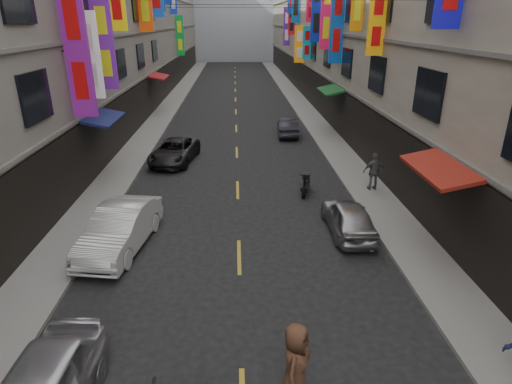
{
  "coord_description": "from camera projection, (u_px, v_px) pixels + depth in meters",
  "views": [
    {
      "loc": [
        -0.04,
        5.68,
        7.28
      ],
      "look_at": [
        0.34,
        13.5,
        4.12
      ],
      "focal_mm": 30.0,
      "sensor_mm": 36.0,
      "label": 1
    }
  ],
  "objects": [
    {
      "name": "car_left_mid",
      "position": [
        120.0,
        229.0,
        14.42
      ],
      "size": [
        2.23,
        4.65,
        1.47
      ],
      "primitive_type": "imported",
      "rotation": [
        0.0,
        0.0,
        -0.16
      ],
      "color": "silver",
      "rests_on": "ground"
    },
    {
      "name": "pedestrian_crossing",
      "position": [
        296.0,
        364.0,
        8.49
      ],
      "size": [
        0.9,
        1.06,
        1.84
      ],
      "primitive_type": "imported",
      "rotation": [
        0.0,
        0.0,
        1.2
      ],
      "color": "#553422",
      "rests_on": "ground"
    },
    {
      "name": "sidewalk_right",
      "position": [
        306.0,
        110.0,
        36.61
      ],
      "size": [
        2.0,
        90.0,
        0.12
      ],
      "primitive_type": "cube",
      "color": "slate",
      "rests_on": "ground"
    },
    {
      "name": "car_left_far",
      "position": [
        175.0,
        151.0,
        23.35
      ],
      "size": [
        2.67,
        4.63,
        1.21
      ],
      "primitive_type": "imported",
      "rotation": [
        0.0,
        0.0,
        -0.16
      ],
      "color": "black",
      "rests_on": "ground"
    },
    {
      "name": "street_awnings",
      "position": [
        210.0,
        116.0,
        20.37
      ],
      "size": [
        13.99,
        35.2,
        0.41
      ],
      "color": "#16532D",
      "rests_on": "ground"
    },
    {
      "name": "scooter_far_right",
      "position": [
        306.0,
        183.0,
        19.2
      ],
      "size": [
        0.7,
        1.77,
        1.14
      ],
      "rotation": [
        0.0,
        0.0,
        2.88
      ],
      "color": "black",
      "rests_on": "ground"
    },
    {
      "name": "pedestrian_rfar",
      "position": [
        374.0,
        171.0,
        19.1
      ],
      "size": [
        1.03,
        0.61,
        1.72
      ],
      "primitive_type": "imported",
      "rotation": [
        0.0,
        0.0,
        3.18
      ],
      "color": "#5A595C",
      "rests_on": "sidewalk_right"
    },
    {
      "name": "car_right_mid",
      "position": [
        348.0,
        217.0,
        15.52
      ],
      "size": [
        1.5,
        3.62,
        1.23
      ],
      "primitive_type": "imported",
      "rotation": [
        0.0,
        0.0,
        3.16
      ],
      "color": "#A7A7AC",
      "rests_on": "ground"
    },
    {
      "name": "car_right_far",
      "position": [
        288.0,
        127.0,
        28.73
      ],
      "size": [
        1.47,
        3.71,
        1.2
      ],
      "primitive_type": "imported",
      "rotation": [
        0.0,
        0.0,
        3.09
      ],
      "color": "#282830",
      "rests_on": "ground"
    },
    {
      "name": "lane_markings",
      "position": [
        236.0,
        119.0,
        33.58
      ],
      "size": [
        0.12,
        80.2,
        0.01
      ],
      "color": "gold",
      "rests_on": "ground"
    },
    {
      "name": "sidewalk_left",
      "position": [
        165.0,
        112.0,
        36.07
      ],
      "size": [
        2.0,
        90.0,
        0.12
      ],
      "primitive_type": "cube",
      "color": "slate",
      "rests_on": "ground"
    }
  ]
}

